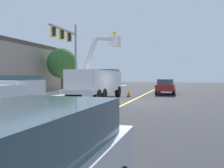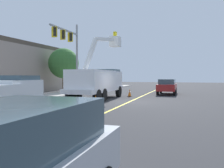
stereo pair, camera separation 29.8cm
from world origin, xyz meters
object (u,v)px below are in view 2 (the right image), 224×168
object	(u,v)px
passing_minivan	(167,86)
traffic_signal_mast	(70,45)
utility_bucket_truck	(98,81)
traffic_cone_mid_front	(96,102)
traffic_cone_mid_rear	(130,93)

from	to	relation	value
passing_minivan	traffic_signal_mast	world-z (taller)	traffic_signal_mast
utility_bucket_truck	passing_minivan	xyz separation A→B (m)	(7.61, -5.27, -0.62)
utility_bucket_truck	traffic_cone_mid_front	xyz separation A→B (m)	(-5.70, -2.14, -1.16)
passing_minivan	traffic_signal_mast	size ratio (longest dim) A/B	0.61
traffic_cone_mid_front	traffic_cone_mid_rear	size ratio (longest dim) A/B	1.13
traffic_signal_mast	passing_minivan	bearing A→B (deg)	-66.76
passing_minivan	traffic_signal_mast	distance (m)	11.63
passing_minivan	traffic_signal_mast	bearing A→B (deg)	113.24
utility_bucket_truck	passing_minivan	world-z (taller)	utility_bucket_truck
traffic_cone_mid_rear	traffic_signal_mast	distance (m)	8.30
utility_bucket_truck	traffic_cone_mid_rear	distance (m)	4.06
traffic_cone_mid_rear	traffic_signal_mast	bearing A→B (deg)	89.58
utility_bucket_truck	traffic_cone_mid_front	size ratio (longest dim) A/B	9.47
passing_minivan	utility_bucket_truck	bearing A→B (deg)	145.29
traffic_signal_mast	traffic_cone_mid_front	bearing A→B (deg)	-143.21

